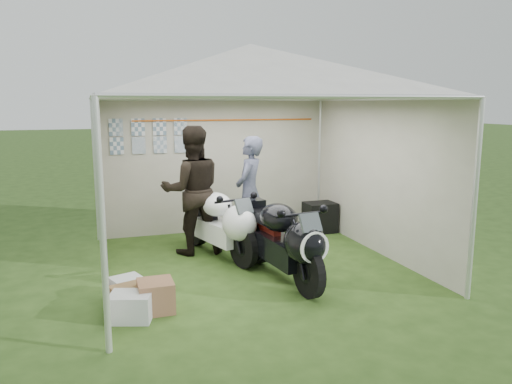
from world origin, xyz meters
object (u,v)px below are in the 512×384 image
(person_blue_jacket, at_px, (250,192))
(equipment_box, at_px, (320,217))
(motorcycle_white, at_px, (221,221))
(crate_2, at_px, (127,287))
(motorcycle_black, at_px, (284,238))
(canopy_tent, at_px, (250,77))
(crate_1, at_px, (156,296))
(paddock_stand, at_px, (254,249))
(crate_0, at_px, (131,307))
(person_dark_jacket, at_px, (192,190))
(crate_3, at_px, (129,296))

(person_blue_jacket, relative_size, equipment_box, 3.32)
(motorcycle_white, relative_size, crate_2, 5.76)
(motorcycle_black, bearing_deg, crate_2, 171.58)
(canopy_tent, distance_m, motorcycle_white, 2.10)
(motorcycle_white, height_order, crate_1, motorcycle_white)
(crate_1, height_order, crate_2, crate_1)
(crate_1, bearing_deg, paddock_stand, 40.76)
(paddock_stand, height_order, crate_0, paddock_stand)
(motorcycle_white, xyz_separation_m, crate_0, (-1.44, -1.79, -0.40))
(person_blue_jacket, distance_m, crate_1, 2.78)
(person_dark_jacket, relative_size, person_blue_jacket, 1.10)
(paddock_stand, bearing_deg, crate_2, -155.06)
(crate_2, bearing_deg, motorcycle_black, -1.97)
(person_dark_jacket, relative_size, crate_2, 5.73)
(equipment_box, relative_size, crate_2, 1.57)
(motorcycle_black, xyz_separation_m, crate_1, (-1.67, -0.43, -0.39))
(motorcycle_black, bearing_deg, canopy_tent, 97.01)
(motorcycle_black, distance_m, crate_3, 2.01)
(motorcycle_white, xyz_separation_m, person_dark_jacket, (-0.34, 0.37, 0.42))
(crate_2, bearing_deg, equipment_box, 30.45)
(canopy_tent, bearing_deg, person_blue_jacket, 72.60)
(paddock_stand, distance_m, crate_1, 2.06)
(crate_0, distance_m, crate_1, 0.31)
(paddock_stand, height_order, crate_2, paddock_stand)
(person_blue_jacket, height_order, crate_0, person_blue_jacket)
(person_blue_jacket, bearing_deg, canopy_tent, 19.15)
(canopy_tent, xyz_separation_m, crate_0, (-1.75, -1.39, -2.43))
(motorcycle_black, relative_size, crate_0, 4.77)
(crate_2, bearing_deg, motorcycle_white, 38.62)
(motorcycle_black, distance_m, person_dark_jacket, 1.84)
(crate_1, bearing_deg, motorcycle_black, 14.31)
(canopy_tent, xyz_separation_m, motorcycle_white, (-0.31, 0.40, -2.03))
(canopy_tent, bearing_deg, person_dark_jacket, 130.50)
(person_dark_jacket, xyz_separation_m, crate_1, (-0.82, -2.01, -0.79))
(crate_0, bearing_deg, person_blue_jacket, 47.70)
(crate_0, relative_size, crate_1, 1.13)
(crate_0, bearing_deg, crate_1, 28.09)
(person_dark_jacket, bearing_deg, person_blue_jacket, -175.46)
(person_blue_jacket, bearing_deg, paddock_stand, 23.45)
(crate_2, distance_m, crate_3, 0.30)
(canopy_tent, xyz_separation_m, crate_1, (-1.47, -1.24, -2.41))
(motorcycle_white, height_order, crate_3, motorcycle_white)
(person_dark_jacket, xyz_separation_m, equipment_box, (2.36, 0.51, -0.70))
(motorcycle_black, xyz_separation_m, crate_3, (-1.94, -0.23, -0.44))
(motorcycle_black, height_order, crate_0, motorcycle_black)
(motorcycle_white, height_order, equipment_box, motorcycle_white)
(crate_0, relative_size, crate_3, 1.14)
(crate_0, xyz_separation_m, crate_2, (0.00, 0.64, -0.02))
(crate_2, bearing_deg, crate_3, -90.00)
(equipment_box, height_order, crate_3, equipment_box)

